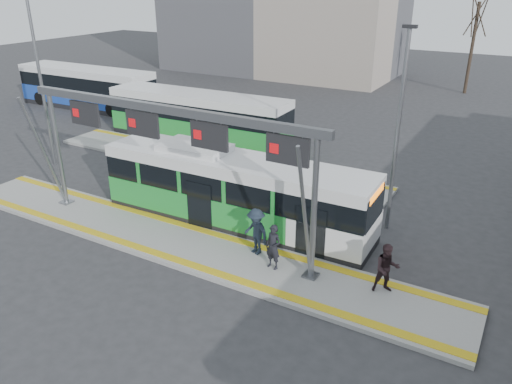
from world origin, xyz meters
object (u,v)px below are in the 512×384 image
hero_bus (235,191)px  gantry (167,134)px  passenger_c (256,231)px  passenger_a (273,247)px  passenger_b (387,268)px

hero_bus → gantry: bearing=-121.1°
gantry → passenger_c: bearing=7.5°
passenger_a → passenger_c: passenger_c is taller
gantry → passenger_b: 8.92m
passenger_b → hero_bus: bearing=134.5°
gantry → passenger_c: gantry is taller
passenger_c → gantry: bearing=-153.3°
passenger_a → passenger_c: size_ratio=0.93×
hero_bus → passenger_a: size_ratio=7.06×
gantry → passenger_b: bearing=3.1°
passenger_b → passenger_c: passenger_c is taller
gantry → hero_bus: gantry is taller
passenger_b → gantry: bearing=153.1°
gantry → hero_bus: bearing=60.3°
gantry → passenger_a: bearing=-1.5°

